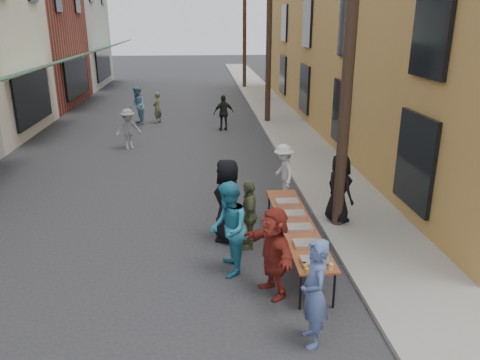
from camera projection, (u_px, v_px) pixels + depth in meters
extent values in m
plane|color=#28282B|center=(140.00, 309.00, 8.02)|extent=(120.00, 120.00, 0.00)
cube|color=gray|center=(282.00, 121.00, 22.53)|extent=(2.20, 60.00, 0.10)
cube|color=gray|center=(41.00, 22.00, 33.09)|extent=(8.00, 8.00, 9.00)
cube|color=#AF883E|center=(426.00, 12.00, 20.45)|extent=(10.00, 28.00, 10.00)
cylinder|color=#2D2116|center=(351.00, 30.00, 9.72)|extent=(0.26, 0.26, 9.00)
cylinder|color=#2D2116|center=(269.00, 24.00, 21.02)|extent=(0.26, 0.26, 9.00)
cylinder|color=#2D2116|center=(245.00, 22.00, 32.33)|extent=(0.26, 0.26, 9.00)
cube|color=brown|center=(296.00, 224.00, 9.57)|extent=(0.70, 4.00, 0.04)
cylinder|color=black|center=(301.00, 291.00, 7.90)|extent=(0.04, 0.04, 0.71)
cylinder|color=black|center=(334.00, 290.00, 7.94)|extent=(0.04, 0.04, 0.71)
cylinder|color=black|center=(269.00, 207.00, 11.44)|extent=(0.04, 0.04, 0.71)
cylinder|color=black|center=(292.00, 206.00, 11.49)|extent=(0.04, 0.04, 0.71)
cube|color=maroon|center=(316.00, 261.00, 8.00)|extent=(0.50, 0.33, 0.08)
cube|color=#B2B2B7|center=(307.00, 244.00, 8.61)|extent=(0.50, 0.33, 0.08)
cube|color=tan|center=(300.00, 228.00, 9.27)|extent=(0.50, 0.33, 0.08)
cube|color=#B2B2B7|center=(293.00, 214.00, 9.93)|extent=(0.50, 0.33, 0.08)
cube|color=tan|center=(287.00, 202.00, 10.59)|extent=(0.50, 0.33, 0.08)
cylinder|color=#A57F26|center=(307.00, 271.00, 7.70)|extent=(0.07, 0.07, 0.08)
cylinder|color=#A57F26|center=(305.00, 268.00, 7.79)|extent=(0.07, 0.07, 0.08)
cylinder|color=#A57F26|center=(304.00, 265.00, 7.88)|extent=(0.07, 0.07, 0.08)
cylinder|color=tan|center=(331.00, 267.00, 7.77)|extent=(0.08, 0.08, 0.12)
imported|color=black|center=(228.00, 200.00, 10.28)|extent=(0.83, 1.04, 1.87)
imported|color=#4D6295|center=(314.00, 293.00, 6.93)|extent=(0.43, 0.64, 1.73)
imported|color=teal|center=(228.00, 229.00, 8.89)|extent=(0.71, 0.91, 1.86)
imported|color=silver|center=(284.00, 172.00, 12.69)|extent=(0.72, 1.08, 1.55)
imported|color=#525D35|center=(249.00, 214.00, 9.98)|extent=(0.40, 0.91, 1.53)
imported|color=maroon|center=(274.00, 252.00, 8.24)|extent=(0.99, 1.62, 1.66)
imported|color=black|center=(339.00, 188.00, 11.04)|extent=(0.80, 0.95, 1.65)
imported|color=gray|center=(128.00, 129.00, 17.72)|extent=(1.14, 0.92, 1.54)
imported|color=black|center=(224.00, 113.00, 20.68)|extent=(0.98, 0.57, 1.57)
imported|color=#535E36|center=(157.00, 108.00, 22.18)|extent=(0.54, 0.63, 1.47)
imported|color=#5589A6|center=(137.00, 106.00, 21.76)|extent=(0.87, 1.01, 1.80)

